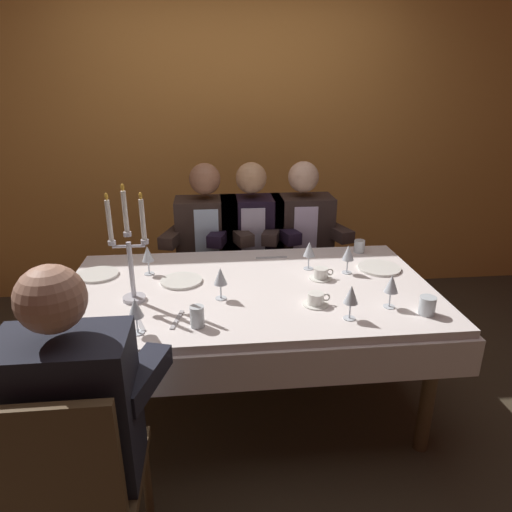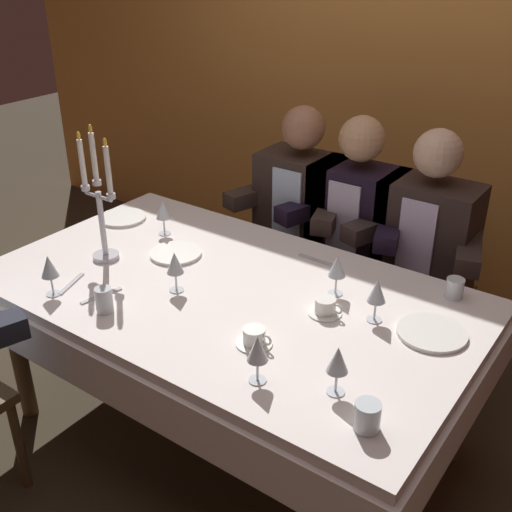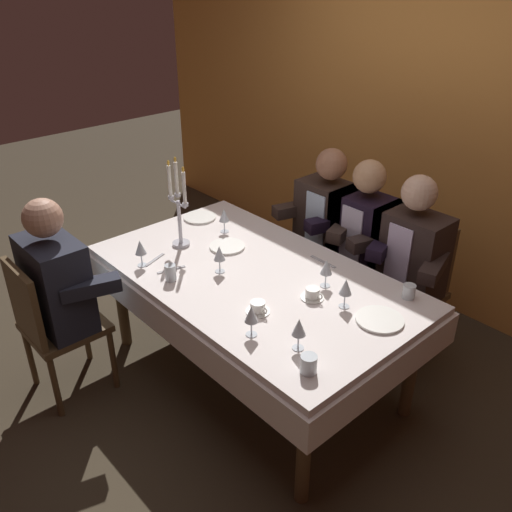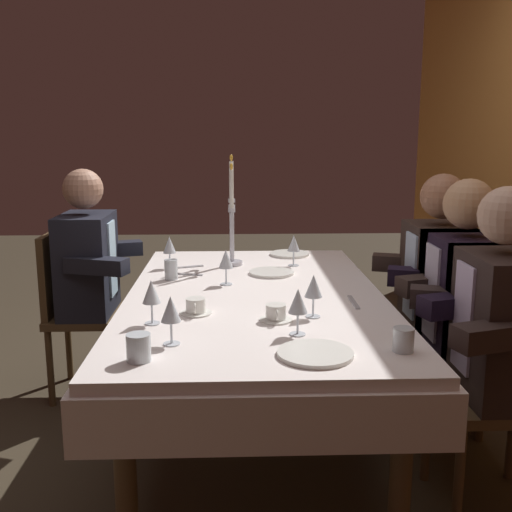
% 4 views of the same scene
% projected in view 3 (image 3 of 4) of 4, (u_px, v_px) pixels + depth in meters
% --- Properties ---
extents(ground_plane, '(12.00, 12.00, 0.00)m').
position_uv_depth(ground_plane, '(254.00, 374.00, 3.47)').
color(ground_plane, '#3A3022').
extents(back_wall, '(6.00, 0.12, 2.70)m').
position_uv_depth(back_wall, '(431.00, 117.00, 3.79)').
color(back_wall, '#D5893D').
rests_on(back_wall, ground_plane).
extents(dining_table, '(1.94, 1.14, 0.74)m').
position_uv_depth(dining_table, '(254.00, 292.00, 3.17)').
color(dining_table, white).
rests_on(dining_table, ground_plane).
extents(candelabra, '(0.19, 0.11, 0.58)m').
position_uv_depth(candelabra, '(179.00, 211.00, 3.31)').
color(candelabra, silver).
rests_on(candelabra, dining_table).
extents(dinner_plate_0, '(0.22, 0.22, 0.01)m').
position_uv_depth(dinner_plate_0, '(227.00, 246.00, 3.40)').
color(dinner_plate_0, white).
rests_on(dinner_plate_0, dining_table).
extents(dinner_plate_1, '(0.24, 0.24, 0.01)m').
position_uv_depth(dinner_plate_1, '(380.00, 320.00, 2.71)').
color(dinner_plate_1, white).
rests_on(dinner_plate_1, dining_table).
extents(dinner_plate_2, '(0.22, 0.22, 0.01)m').
position_uv_depth(dinner_plate_2, '(200.00, 217.00, 3.78)').
color(dinner_plate_2, white).
rests_on(dinner_plate_2, dining_table).
extents(wine_glass_0, '(0.07, 0.07, 0.16)m').
position_uv_depth(wine_glass_0, '(219.00, 254.00, 3.08)').
color(wine_glass_0, silver).
rests_on(wine_glass_0, dining_table).
extents(wine_glass_1, '(0.07, 0.07, 0.16)m').
position_uv_depth(wine_glass_1, '(299.00, 328.00, 2.47)').
color(wine_glass_1, silver).
rests_on(wine_glass_1, dining_table).
extents(wine_glass_2, '(0.07, 0.07, 0.16)m').
position_uv_depth(wine_glass_2, '(346.00, 288.00, 2.77)').
color(wine_glass_2, silver).
rests_on(wine_glass_2, dining_table).
extents(wine_glass_3, '(0.07, 0.07, 0.16)m').
position_uv_depth(wine_glass_3, '(251.00, 315.00, 2.56)').
color(wine_glass_3, silver).
rests_on(wine_glass_3, dining_table).
extents(wine_glass_4, '(0.07, 0.07, 0.16)m').
position_uv_depth(wine_glass_4, '(140.00, 248.00, 3.15)').
color(wine_glass_4, silver).
rests_on(wine_glass_4, dining_table).
extents(wine_glass_5, '(0.07, 0.07, 0.16)m').
position_uv_depth(wine_glass_5, '(326.00, 268.00, 2.95)').
color(wine_glass_5, silver).
rests_on(wine_glass_5, dining_table).
extents(wine_glass_6, '(0.07, 0.07, 0.16)m').
position_uv_depth(wine_glass_6, '(224.00, 216.00, 3.54)').
color(wine_glass_6, silver).
rests_on(wine_glass_6, dining_table).
extents(water_tumbler_0, '(0.06, 0.06, 0.10)m').
position_uv_depth(water_tumbler_0, '(171.00, 273.00, 3.03)').
color(water_tumbler_0, silver).
rests_on(water_tumbler_0, dining_table).
extents(water_tumbler_1, '(0.07, 0.07, 0.08)m').
position_uv_depth(water_tumbler_1, '(409.00, 291.00, 2.88)').
color(water_tumbler_1, silver).
rests_on(water_tumbler_1, dining_table).
extents(water_tumbler_2, '(0.07, 0.07, 0.09)m').
position_uv_depth(water_tumbler_2, '(309.00, 364.00, 2.36)').
color(water_tumbler_2, silver).
rests_on(water_tumbler_2, dining_table).
extents(coffee_cup_0, '(0.13, 0.12, 0.06)m').
position_uv_depth(coffee_cup_0, '(313.00, 294.00, 2.88)').
color(coffee_cup_0, white).
rests_on(coffee_cup_0, dining_table).
extents(coffee_cup_1, '(0.13, 0.12, 0.06)m').
position_uv_depth(coffee_cup_1, '(258.00, 308.00, 2.77)').
color(coffee_cup_1, white).
rests_on(coffee_cup_1, dining_table).
extents(knife_0, '(0.19, 0.02, 0.01)m').
position_uv_depth(knife_0, '(323.00, 262.00, 3.23)').
color(knife_0, '#B7B7BC').
rests_on(knife_0, dining_table).
extents(spoon_1, '(0.07, 0.17, 0.01)m').
position_uv_depth(spoon_1, '(155.00, 260.00, 3.25)').
color(spoon_1, '#B7B7BC').
rests_on(spoon_1, dining_table).
extents(spoon_2, '(0.06, 0.17, 0.01)m').
position_uv_depth(spoon_2, '(171.00, 270.00, 3.15)').
color(spoon_2, '#B7B7BC').
rests_on(spoon_2, dining_table).
extents(seated_diner_0, '(0.63, 0.48, 1.24)m').
position_uv_depth(seated_diner_0, '(55.00, 284.00, 3.03)').
color(seated_diner_0, brown).
rests_on(seated_diner_0, ground_plane).
extents(seated_diner_1, '(0.63, 0.48, 1.24)m').
position_uv_depth(seated_diner_1, '(328.00, 219.00, 3.78)').
color(seated_diner_1, brown).
rests_on(seated_diner_1, ground_plane).
extents(seated_diner_2, '(0.63, 0.48, 1.24)m').
position_uv_depth(seated_diner_2, '(364.00, 234.00, 3.57)').
color(seated_diner_2, brown).
rests_on(seated_diner_2, ground_plane).
extents(seated_diner_3, '(0.63, 0.48, 1.24)m').
position_uv_depth(seated_diner_3, '(411.00, 253.00, 3.34)').
color(seated_diner_3, brown).
rests_on(seated_diner_3, ground_plane).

